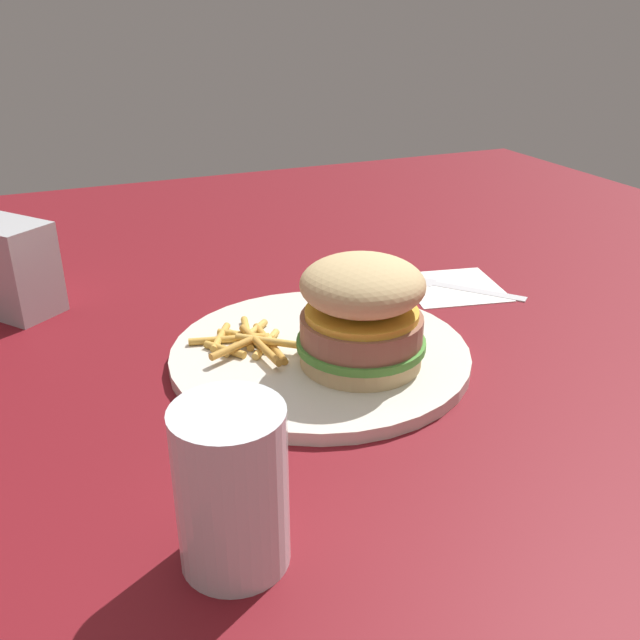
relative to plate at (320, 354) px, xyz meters
The scene contains 8 objects.
ground_plane 0.03m from the plate, 151.25° to the left, with size 1.60×1.60×0.00m, color maroon.
plate is the anchor object (origin of this frame).
sandwich 0.07m from the plate, 148.31° to the right, with size 0.12×0.12×0.10m.
fries_pile 0.07m from the plate, 61.57° to the left, with size 0.11×0.09×0.01m.
napkin 0.24m from the plate, 64.03° to the right, with size 0.11×0.11×0.00m, color white.
fork 0.24m from the plate, 63.66° to the right, with size 0.14×0.12×0.00m.
drink_glass 0.27m from the plate, 145.63° to the left, with size 0.07×0.07×0.11m.
napkin_dispenser 0.35m from the plate, 48.14° to the left, with size 0.09×0.06×0.10m, color #B7BABF.
Camera 1 is at (-0.51, 0.21, 0.31)m, focal length 38.86 mm.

